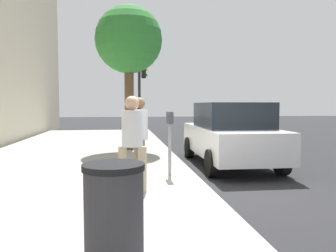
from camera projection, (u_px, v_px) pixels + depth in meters
name	position (u px, v px, depth m)	size (l,w,h in m)	color
ground_plane	(202.00, 187.00, 6.71)	(80.00, 80.00, 0.00)	#232326
sidewalk_slab	(52.00, 189.00, 6.29)	(28.00, 6.00, 0.15)	gray
parking_meter	(170.00, 130.00, 7.09)	(0.36, 0.12, 1.41)	gray
pedestrian_at_meter	(139.00, 131.00, 6.95)	(0.52, 0.37, 1.72)	#726656
pedestrian_bystander	(132.00, 136.00, 5.79)	(0.37, 0.50, 1.72)	tan
parked_sedan_near	(230.00, 134.00, 9.08)	(4.43, 2.03, 1.77)	silver
street_tree	(129.00, 41.00, 11.08)	(2.30, 2.30, 4.94)	brown
traffic_signal	(142.00, 86.00, 14.70)	(0.24, 0.44, 3.60)	black
trash_bin	(114.00, 216.00, 3.07)	(0.59, 0.59, 1.01)	#2D2D33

